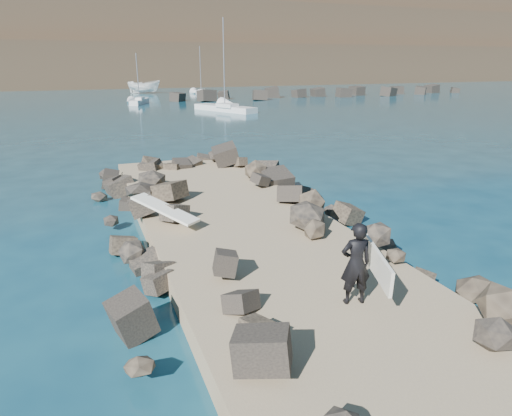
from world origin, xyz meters
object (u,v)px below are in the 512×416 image
(surfboard_resting, at_px, (165,212))
(boat_imported, at_px, (144,87))
(surfer_with_board, at_px, (358,263))
(sailboat_c, at_px, (225,108))

(surfboard_resting, distance_m, boat_imported, 74.27)
(surfboard_resting, distance_m, surfer_with_board, 7.12)
(surfer_with_board, bearing_deg, surfboard_resting, 115.14)
(surfer_with_board, relative_size, sailboat_c, 0.21)
(surfboard_resting, relative_size, boat_imported, 0.40)
(sailboat_c, bearing_deg, surfer_with_board, -103.78)
(boat_imported, relative_size, surfer_with_board, 2.71)
(surfer_with_board, distance_m, sailboat_c, 46.29)
(surfboard_resting, height_order, sailboat_c, sailboat_c)
(boat_imported, height_order, sailboat_c, sailboat_c)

